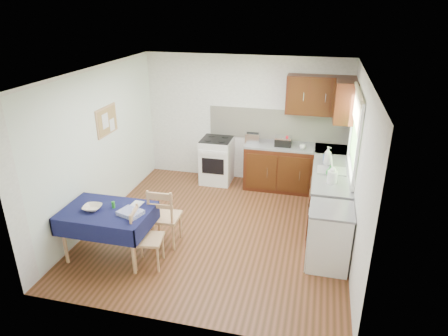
% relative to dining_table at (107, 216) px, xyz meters
% --- Properties ---
extents(floor, '(4.20, 4.20, 0.00)m').
position_rel_dining_table_xyz_m(floor, '(1.34, 1.06, -0.64)').
color(floor, '#482C13').
rests_on(floor, ground).
extents(ceiling, '(4.00, 4.20, 0.02)m').
position_rel_dining_table_xyz_m(ceiling, '(1.34, 1.06, 1.86)').
color(ceiling, white).
rests_on(ceiling, wall_back).
extents(wall_back, '(4.00, 0.02, 2.50)m').
position_rel_dining_table_xyz_m(wall_back, '(1.34, 3.16, 0.61)').
color(wall_back, silver).
rests_on(wall_back, ground).
extents(wall_front, '(4.00, 0.02, 2.50)m').
position_rel_dining_table_xyz_m(wall_front, '(1.34, -1.04, 0.61)').
color(wall_front, silver).
rests_on(wall_front, ground).
extents(wall_left, '(0.02, 4.20, 2.50)m').
position_rel_dining_table_xyz_m(wall_left, '(-0.66, 1.06, 0.61)').
color(wall_left, white).
rests_on(wall_left, ground).
extents(wall_right, '(0.02, 4.20, 2.50)m').
position_rel_dining_table_xyz_m(wall_right, '(3.34, 1.06, 0.61)').
color(wall_right, silver).
rests_on(wall_right, ground).
extents(base_cabinets, '(1.90, 2.30, 0.86)m').
position_rel_dining_table_xyz_m(base_cabinets, '(2.69, 2.31, -0.21)').
color(base_cabinets, '#351309').
rests_on(base_cabinets, ground).
extents(worktop_back, '(1.90, 0.60, 0.04)m').
position_rel_dining_table_xyz_m(worktop_back, '(2.39, 2.86, 0.24)').
color(worktop_back, slate).
rests_on(worktop_back, base_cabinets).
extents(worktop_right, '(0.60, 1.70, 0.04)m').
position_rel_dining_table_xyz_m(worktop_right, '(3.04, 1.71, 0.24)').
color(worktop_right, slate).
rests_on(worktop_right, base_cabinets).
extents(worktop_corner, '(0.60, 0.60, 0.04)m').
position_rel_dining_table_xyz_m(worktop_corner, '(3.04, 2.86, 0.24)').
color(worktop_corner, slate).
rests_on(worktop_corner, base_cabinets).
extents(splashback, '(2.70, 0.02, 0.60)m').
position_rel_dining_table_xyz_m(splashback, '(1.99, 3.14, 0.56)').
color(splashback, '#F3E7CE').
rests_on(splashback, wall_back).
extents(upper_cabinets, '(1.20, 0.85, 0.70)m').
position_rel_dining_table_xyz_m(upper_cabinets, '(2.86, 2.86, 1.21)').
color(upper_cabinets, '#351309').
rests_on(upper_cabinets, wall_back).
extents(stove, '(0.60, 0.61, 0.92)m').
position_rel_dining_table_xyz_m(stove, '(0.84, 2.85, -0.18)').
color(stove, white).
rests_on(stove, ground).
extents(window, '(0.04, 1.48, 1.26)m').
position_rel_dining_table_xyz_m(window, '(3.31, 1.76, 1.01)').
color(window, '#325724').
rests_on(window, wall_right).
extents(fridge, '(0.58, 0.60, 0.89)m').
position_rel_dining_table_xyz_m(fridge, '(3.04, 0.51, -0.20)').
color(fridge, white).
rests_on(fridge, ground).
extents(corkboard, '(0.04, 0.62, 0.47)m').
position_rel_dining_table_xyz_m(corkboard, '(-0.64, 1.36, 0.96)').
color(corkboard, tan).
rests_on(corkboard, wall_left).
extents(dining_table, '(1.23, 0.83, 0.74)m').
position_rel_dining_table_xyz_m(dining_table, '(0.00, 0.00, 0.00)').
color(dining_table, '#110E39').
rests_on(dining_table, ground).
extents(chair_far, '(0.44, 0.44, 0.96)m').
position_rel_dining_table_xyz_m(chair_far, '(0.66, 0.43, -0.13)').
color(chair_far, tan).
rests_on(chair_far, ground).
extents(chair_near, '(0.44, 0.44, 0.87)m').
position_rel_dining_table_xyz_m(chair_near, '(0.59, -0.09, -0.18)').
color(chair_near, tan).
rests_on(chair_near, ground).
extents(toaster, '(0.27, 0.17, 0.21)m').
position_rel_dining_table_xyz_m(toaster, '(1.56, 2.83, 0.36)').
color(toaster, silver).
rests_on(toaster, worktop_back).
extents(sandwich_press, '(0.30, 0.26, 0.18)m').
position_rel_dining_table_xyz_m(sandwich_press, '(2.14, 2.81, 0.35)').
color(sandwich_press, black).
rests_on(sandwich_press, worktop_back).
extents(sauce_bottle, '(0.05, 0.05, 0.22)m').
position_rel_dining_table_xyz_m(sauce_bottle, '(2.22, 2.72, 0.37)').
color(sauce_bottle, red).
rests_on(sauce_bottle, worktop_back).
extents(yellow_packet, '(0.13, 0.10, 0.15)m').
position_rel_dining_table_xyz_m(yellow_packet, '(2.13, 2.97, 0.33)').
color(yellow_packet, yellow).
rests_on(yellow_packet, worktop_back).
extents(dish_rack, '(0.45, 0.34, 0.21)m').
position_rel_dining_table_xyz_m(dish_rack, '(3.03, 1.76, 0.29)').
color(dish_rack, gray).
rests_on(dish_rack, worktop_right).
extents(kettle, '(0.15, 0.15, 0.25)m').
position_rel_dining_table_xyz_m(kettle, '(3.03, 1.31, 0.37)').
color(kettle, white).
rests_on(kettle, worktop_right).
extents(cup, '(0.12, 0.12, 0.09)m').
position_rel_dining_table_xyz_m(cup, '(2.51, 2.70, 0.30)').
color(cup, silver).
rests_on(cup, worktop_back).
extents(soap_bottle_a, '(0.17, 0.17, 0.31)m').
position_rel_dining_table_xyz_m(soap_bottle_a, '(2.95, 2.03, 0.42)').
color(soap_bottle_a, white).
rests_on(soap_bottle_a, worktop_right).
extents(soap_bottle_b, '(0.11, 0.11, 0.17)m').
position_rel_dining_table_xyz_m(soap_bottle_b, '(2.94, 2.19, 0.35)').
color(soap_bottle_b, blue).
rests_on(soap_bottle_b, worktop_right).
extents(soap_bottle_c, '(0.15, 0.15, 0.16)m').
position_rel_dining_table_xyz_m(soap_bottle_c, '(3.00, 1.58, 0.34)').
color(soap_bottle_c, green).
rests_on(soap_bottle_c, worktop_right).
extents(plate_bowl, '(0.29, 0.29, 0.06)m').
position_rel_dining_table_xyz_m(plate_bowl, '(-0.19, -0.05, 0.14)').
color(plate_bowl, beige).
rests_on(plate_bowl, dining_table).
extents(book, '(0.16, 0.22, 0.02)m').
position_rel_dining_table_xyz_m(book, '(0.27, 0.23, 0.11)').
color(book, white).
rests_on(book, dining_table).
extents(spice_jar, '(0.05, 0.05, 0.09)m').
position_rel_dining_table_xyz_m(spice_jar, '(0.07, 0.08, 0.15)').
color(spice_jar, '#268E27').
rests_on(spice_jar, dining_table).
extents(tea_towel, '(0.37, 0.32, 0.06)m').
position_rel_dining_table_xyz_m(tea_towel, '(0.39, -0.04, 0.13)').
color(tea_towel, '#2A389A').
rests_on(tea_towel, dining_table).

